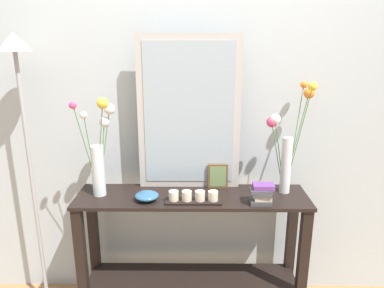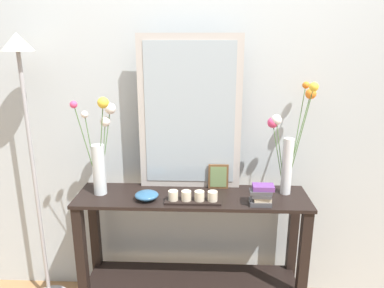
{
  "view_description": "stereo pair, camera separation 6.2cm",
  "coord_description": "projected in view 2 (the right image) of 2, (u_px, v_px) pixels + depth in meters",
  "views": [
    {
      "loc": [
        0.02,
        -1.96,
        1.69
      ],
      "look_at": [
        0.0,
        0.0,
        1.13
      ],
      "focal_mm": 33.76,
      "sensor_mm": 36.0,
      "label": 1
    },
    {
      "loc": [
        0.08,
        -1.96,
        1.69
      ],
      "look_at": [
        0.0,
        0.0,
        1.13
      ],
      "focal_mm": 33.76,
      "sensor_mm": 36.0,
      "label": 2
    }
  ],
  "objects": [
    {
      "name": "wall_back",
      "position": [
        194.0,
        97.0,
        2.26
      ],
      "size": [
        6.4,
        0.08,
        2.7
      ],
      "primitive_type": "cube",
      "color": "#B2BCC1",
      "rests_on": "ground"
    },
    {
      "name": "mirror_leaning",
      "position": [
        190.0,
        114.0,
        2.14
      ],
      "size": [
        0.61,
        0.03,
        0.92
      ],
      "color": "#B7B2AD",
      "rests_on": "console_table"
    },
    {
      "name": "picture_frame_small",
      "position": [
        218.0,
        177.0,
        2.21
      ],
      "size": [
        0.12,
        0.01,
        0.15
      ],
      "color": "brown",
      "rests_on": "console_table"
    },
    {
      "name": "tall_vase_left",
      "position": [
        100.0,
        151.0,
        2.08
      ],
      "size": [
        0.22,
        0.17,
        0.59
      ],
      "color": "silver",
      "rests_on": "console_table"
    },
    {
      "name": "vase_right",
      "position": [
        289.0,
        142.0,
        2.08
      ],
      "size": [
        0.27,
        0.21,
        0.67
      ],
      "color": "silver",
      "rests_on": "console_table"
    },
    {
      "name": "console_table",
      "position": [
        192.0,
        243.0,
        2.21
      ],
      "size": [
        1.36,
        0.35,
        0.81
      ],
      "color": "black",
      "rests_on": "ground"
    },
    {
      "name": "floor_lamp",
      "position": [
        29.0,
        132.0,
        2.13
      ],
      "size": [
        0.24,
        0.24,
        1.74
      ],
      "color": "#9E9EA3",
      "rests_on": "ground"
    },
    {
      "name": "book_stack",
      "position": [
        261.0,
        195.0,
        1.99
      ],
      "size": [
        0.13,
        0.09,
        0.12
      ],
      "color": "#424247",
      "rests_on": "console_table"
    },
    {
      "name": "candle_tray",
      "position": [
        193.0,
        198.0,
        2.03
      ],
      "size": [
        0.32,
        0.09,
        0.07
      ],
      "color": "black",
      "rests_on": "console_table"
    },
    {
      "name": "decorative_bowl",
      "position": [
        147.0,
        195.0,
        2.06
      ],
      "size": [
        0.14,
        0.14,
        0.05
      ],
      "color": "#2D5B84",
      "rests_on": "console_table"
    }
  ]
}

